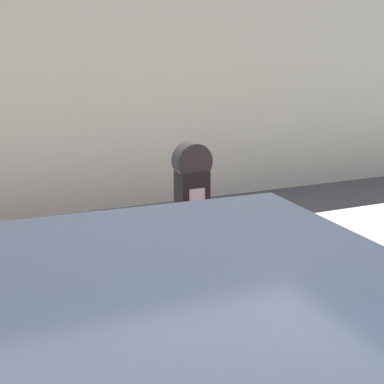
{
  "coord_description": "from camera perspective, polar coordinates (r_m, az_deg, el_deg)",
  "views": [
    {
      "loc": [
        -0.88,
        -1.8,
        2.16
      ],
      "look_at": [
        0.37,
        1.04,
        1.34
      ],
      "focal_mm": 50.0,
      "sensor_mm": 36.0,
      "label": 1
    }
  ],
  "objects": [
    {
      "name": "building_facade",
      "position": [
        7.34,
        -17.84,
        18.05
      ],
      "size": [
        24.0,
        0.3,
        5.33
      ],
      "color": "beige",
      "rests_on": "ground_plane"
    },
    {
      "name": "parking_meter",
      "position": [
        3.26,
        0.0,
        -3.16
      ],
      "size": [
        0.22,
        0.15,
        1.51
      ],
      "color": "gray",
      "rests_on": "sidewalk"
    },
    {
      "name": "sidewalk",
      "position": [
        4.6,
        -10.45,
        -12.55
      ],
      "size": [
        24.0,
        2.8,
        0.14
      ],
      "color": "#BCB7AD",
      "rests_on": "ground_plane"
    }
  ]
}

